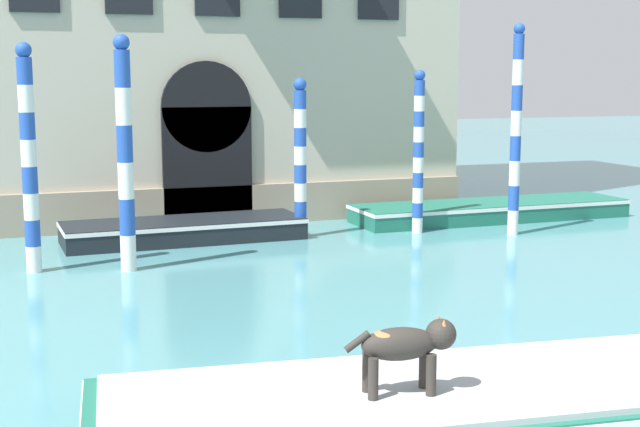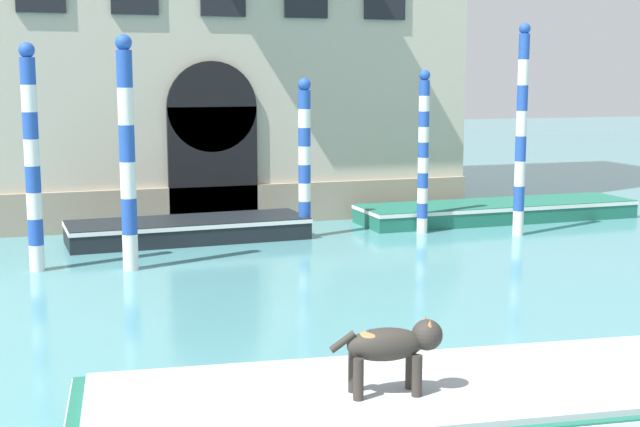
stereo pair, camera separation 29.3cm
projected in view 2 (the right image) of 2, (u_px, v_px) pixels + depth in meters
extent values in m
cube|color=gray|center=(226.00, 206.00, 20.53)|extent=(12.15, 0.16, 0.92)
cube|color=black|center=(213.00, 167.00, 20.29)|extent=(2.05, 0.14, 2.73)
cylinder|color=black|center=(212.00, 107.00, 20.08)|extent=(2.05, 0.14, 2.05)
cube|color=#1E6651|center=(533.00, 403.00, 8.82)|extent=(9.08, 3.08, 0.45)
cube|color=white|center=(533.00, 387.00, 8.79)|extent=(9.11, 3.12, 0.08)
cube|color=#B2B7BC|center=(533.00, 379.00, 8.78)|extent=(8.79, 2.88, 0.06)
cylinder|color=#332D28|center=(410.00, 368.00, 8.40)|extent=(0.10, 0.10, 0.39)
cylinder|color=#332D28|center=(417.00, 376.00, 8.19)|extent=(0.10, 0.10, 0.39)
cylinder|color=#332D28|center=(353.00, 372.00, 8.30)|extent=(0.10, 0.10, 0.39)
cylinder|color=#332D28|center=(358.00, 379.00, 8.09)|extent=(0.10, 0.10, 0.39)
ellipsoid|color=#332D28|center=(385.00, 344.00, 8.20)|extent=(0.76, 0.41, 0.31)
ellipsoid|color=#AD7042|center=(374.00, 336.00, 8.17)|extent=(0.35, 0.26, 0.11)
sphere|color=#332D28|center=(427.00, 335.00, 8.26)|extent=(0.29, 0.29, 0.29)
cone|color=#AD7042|center=(425.00, 321.00, 8.32)|extent=(0.09, 0.09, 0.12)
cone|color=#AD7042|center=(430.00, 326.00, 8.17)|extent=(0.09, 0.09, 0.12)
cylinder|color=#332D28|center=(343.00, 342.00, 8.12)|extent=(0.26, 0.10, 0.21)
cube|color=black|center=(188.00, 230.00, 18.69)|extent=(5.02, 1.77, 0.45)
cube|color=white|center=(188.00, 222.00, 18.67)|extent=(5.05, 1.81, 0.08)
cube|color=#8C7251|center=(188.00, 231.00, 18.70)|extent=(2.77, 1.29, 0.40)
cube|color=#1E6651|center=(497.00, 211.00, 21.33)|extent=(6.81, 1.76, 0.43)
cube|color=white|center=(497.00, 205.00, 21.31)|extent=(6.84, 1.79, 0.08)
cube|color=#8C7251|center=(497.00, 212.00, 21.33)|extent=(3.75, 1.30, 0.39)
cylinder|color=white|center=(518.00, 223.00, 19.29)|extent=(0.23, 0.23, 0.54)
cylinder|color=#234CAD|center=(519.00, 198.00, 19.20)|extent=(0.23, 0.23, 0.54)
cylinder|color=white|center=(520.00, 174.00, 19.12)|extent=(0.23, 0.23, 0.54)
cylinder|color=#234CAD|center=(521.00, 149.00, 19.04)|extent=(0.23, 0.23, 0.54)
cylinder|color=white|center=(522.00, 123.00, 18.95)|extent=(0.23, 0.23, 0.54)
cylinder|color=#234CAD|center=(522.00, 98.00, 18.87)|extent=(0.23, 0.23, 0.54)
cylinder|color=white|center=(523.00, 72.00, 18.79)|extent=(0.23, 0.23, 0.54)
cylinder|color=#234CAD|center=(524.00, 47.00, 18.71)|extent=(0.23, 0.23, 0.54)
sphere|color=#234CAD|center=(525.00, 29.00, 18.65)|extent=(0.24, 0.24, 0.24)
cylinder|color=white|center=(422.00, 225.00, 19.58)|extent=(0.23, 0.23, 0.33)
cylinder|color=#234CAD|center=(422.00, 211.00, 19.53)|extent=(0.23, 0.23, 0.33)
cylinder|color=white|center=(423.00, 195.00, 19.48)|extent=(0.23, 0.23, 0.33)
cylinder|color=#234CAD|center=(423.00, 180.00, 19.43)|extent=(0.23, 0.23, 0.33)
cylinder|color=white|center=(423.00, 165.00, 19.38)|extent=(0.23, 0.23, 0.33)
cylinder|color=#234CAD|center=(423.00, 150.00, 19.33)|extent=(0.23, 0.23, 0.33)
cylinder|color=white|center=(424.00, 134.00, 19.27)|extent=(0.23, 0.23, 0.33)
cylinder|color=#234CAD|center=(424.00, 119.00, 19.22)|extent=(0.23, 0.23, 0.33)
cylinder|color=white|center=(424.00, 104.00, 19.17)|extent=(0.23, 0.23, 0.33)
cylinder|color=#234CAD|center=(424.00, 88.00, 19.12)|extent=(0.23, 0.23, 0.33)
sphere|color=#234CAD|center=(425.00, 75.00, 19.08)|extent=(0.24, 0.24, 0.24)
cylinder|color=white|center=(131.00, 252.00, 15.86)|extent=(0.27, 0.27, 0.65)
cylinder|color=#234CAD|center=(129.00, 216.00, 15.76)|extent=(0.27, 0.27, 0.65)
cylinder|color=white|center=(128.00, 180.00, 15.66)|extent=(0.27, 0.27, 0.65)
cylinder|color=#234CAD|center=(127.00, 143.00, 15.56)|extent=(0.27, 0.27, 0.65)
cylinder|color=white|center=(126.00, 106.00, 15.46)|extent=(0.27, 0.27, 0.65)
cylinder|color=#234CAD|center=(124.00, 69.00, 15.36)|extent=(0.27, 0.27, 0.65)
sphere|color=#234CAD|center=(123.00, 42.00, 15.30)|extent=(0.29, 0.29, 0.29)
cylinder|color=white|center=(37.00, 258.00, 15.79)|extent=(0.26, 0.26, 0.47)
cylinder|color=#234CAD|center=(36.00, 232.00, 15.72)|extent=(0.26, 0.26, 0.47)
cylinder|color=white|center=(34.00, 206.00, 15.65)|extent=(0.26, 0.26, 0.47)
cylinder|color=#234CAD|center=(33.00, 179.00, 15.57)|extent=(0.26, 0.26, 0.47)
cylinder|color=white|center=(32.00, 153.00, 15.50)|extent=(0.26, 0.26, 0.47)
cylinder|color=#234CAD|center=(30.00, 126.00, 15.43)|extent=(0.26, 0.26, 0.47)
cylinder|color=white|center=(29.00, 98.00, 15.36)|extent=(0.26, 0.26, 0.47)
cylinder|color=#234CAD|center=(28.00, 71.00, 15.28)|extent=(0.26, 0.26, 0.47)
sphere|color=#234CAD|center=(27.00, 50.00, 15.23)|extent=(0.28, 0.28, 0.28)
cylinder|color=white|center=(305.00, 228.00, 19.05)|extent=(0.26, 0.26, 0.39)
cylinder|color=#234CAD|center=(305.00, 210.00, 18.99)|extent=(0.26, 0.26, 0.39)
cylinder|color=white|center=(305.00, 192.00, 18.93)|extent=(0.26, 0.26, 0.39)
cylinder|color=#234CAD|center=(305.00, 174.00, 18.87)|extent=(0.26, 0.26, 0.39)
cylinder|color=white|center=(304.00, 155.00, 18.81)|extent=(0.26, 0.26, 0.39)
cylinder|color=#234CAD|center=(304.00, 137.00, 18.75)|extent=(0.26, 0.26, 0.39)
cylinder|color=white|center=(304.00, 118.00, 18.69)|extent=(0.26, 0.26, 0.39)
cylinder|color=#234CAD|center=(304.00, 100.00, 18.63)|extent=(0.26, 0.26, 0.39)
sphere|color=#234CAD|center=(304.00, 84.00, 18.58)|extent=(0.27, 0.27, 0.27)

